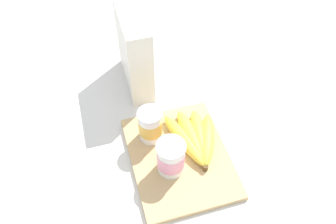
{
  "coord_description": "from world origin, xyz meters",
  "views": [
    {
      "loc": [
        -0.45,
        0.16,
        0.78
      ],
      "look_at": [
        0.11,
        0.0,
        0.07
      ],
      "focal_mm": 37.19,
      "sensor_mm": 36.0,
      "label": 1
    }
  ],
  "objects_px": {
    "cutting_board": "(180,157)",
    "cereal_box": "(134,50)",
    "yogurt_cup_front": "(171,158)",
    "banana_bunch": "(196,138)",
    "yogurt_cup_back": "(150,125)"
  },
  "relations": [
    {
      "from": "cutting_board",
      "to": "cereal_box",
      "type": "xyz_separation_m",
      "value": [
        0.31,
        0.04,
        0.11
      ]
    },
    {
      "from": "yogurt_cup_front",
      "to": "banana_bunch",
      "type": "distance_m",
      "value": 0.11
    },
    {
      "from": "cutting_board",
      "to": "banana_bunch",
      "type": "relative_size",
      "value": 1.61
    },
    {
      "from": "cutting_board",
      "to": "cereal_box",
      "type": "relative_size",
      "value": 1.28
    },
    {
      "from": "yogurt_cup_front",
      "to": "cutting_board",
      "type": "bearing_deg",
      "value": -48.42
    },
    {
      "from": "yogurt_cup_front",
      "to": "banana_bunch",
      "type": "xyz_separation_m",
      "value": [
        0.06,
        -0.09,
        -0.03
      ]
    },
    {
      "from": "cutting_board",
      "to": "cereal_box",
      "type": "distance_m",
      "value": 0.33
    },
    {
      "from": "cutting_board",
      "to": "yogurt_cup_front",
      "type": "xyz_separation_m",
      "value": [
        -0.03,
        0.03,
        0.06
      ]
    },
    {
      "from": "cereal_box",
      "to": "yogurt_cup_back",
      "type": "relative_size",
      "value": 2.48
    },
    {
      "from": "cutting_board",
      "to": "yogurt_cup_back",
      "type": "bearing_deg",
      "value": 35.09
    },
    {
      "from": "cereal_box",
      "to": "yogurt_cup_back",
      "type": "xyz_separation_m",
      "value": [
        -0.23,
        0.01,
        -0.06
      ]
    },
    {
      "from": "yogurt_cup_back",
      "to": "cutting_board",
      "type": "bearing_deg",
      "value": -144.91
    },
    {
      "from": "cereal_box",
      "to": "yogurt_cup_back",
      "type": "height_order",
      "value": "cereal_box"
    },
    {
      "from": "cutting_board",
      "to": "yogurt_cup_back",
      "type": "height_order",
      "value": "yogurt_cup_back"
    },
    {
      "from": "yogurt_cup_front",
      "to": "yogurt_cup_back",
      "type": "bearing_deg",
      "value": 12.17
    }
  ]
}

